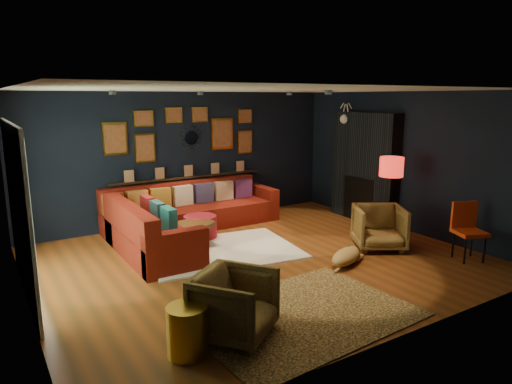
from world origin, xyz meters
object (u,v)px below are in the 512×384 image
coffee_table (193,227)px  gold_stool (187,331)px  dog (346,254)px  floor_lamp (391,171)px  sectional (178,220)px  armchair_right (379,225)px  armchair_left (235,301)px  pouf (200,226)px  orange_chair (467,226)px

coffee_table → gold_stool: size_ratio=1.69×
dog → floor_lamp: bearing=-3.8°
sectional → armchair_right: 3.54m
gold_stool → floor_lamp: (4.54, 1.55, 0.99)m
armchair_left → dog: size_ratio=0.77×
sectional → pouf: 0.44m
armchair_left → gold_stool: 0.59m
pouf → gold_stool: bearing=-117.1°
dog → armchair_right: bearing=-8.0°
sectional → gold_stool: bearing=-111.1°
sectional → armchair_right: size_ratio=4.27×
armchair_right → gold_stool: 4.23m
dog → gold_stool: bearing=174.6°
armchair_left → armchair_right: size_ratio=0.98×
orange_chair → armchair_left: bearing=-154.8°
coffee_table → gold_stool: bearing=-115.4°
armchair_left → coffee_table: bearing=37.7°
sectional → dog: 3.13m
sectional → orange_chair: bearing=-45.5°
orange_chair → floor_lamp: size_ratio=0.61×
coffee_table → dog: coffee_table is taller
pouf → gold_stool: gold_stool is taller
pouf → gold_stool: size_ratio=1.17×
coffee_table → floor_lamp: 3.54m
sectional → armchair_right: sectional is taller
coffee_table → pouf: (0.29, 0.35, -0.12)m
sectional → pouf: bearing=-45.6°
sectional → coffee_table: sectional is taller
sectional → floor_lamp: (3.11, -2.13, 0.92)m
floor_lamp → pouf: bearing=147.1°
armchair_left → floor_lamp: (3.97, 1.49, 0.85)m
sectional → orange_chair: size_ratio=3.80×
coffee_table → armchair_right: (2.59, -1.73, 0.06)m
sectional → orange_chair: orange_chair is taller
coffee_table → orange_chair: 4.39m
orange_chair → dog: (-1.78, 0.79, -0.35)m
armchair_right → orange_chair: size_ratio=0.89×
armchair_right → floor_lamp: 1.02m
sectional → armchair_left: 3.71m
coffee_table → armchair_left: 3.08m
coffee_table → armchair_right: size_ratio=1.07×
gold_stool → orange_chair: orange_chair is taller
coffee_table → armchair_left: armchair_left is taller
armchair_left → gold_stool: bearing=150.9°
floor_lamp → dog: size_ratio=1.46×
coffee_table → orange_chair: (3.38, -2.80, 0.19)m
pouf → armchair_left: armchair_left is taller
pouf → coffee_table: bearing=-129.2°
armchair_right → floor_lamp: size_ratio=0.54×
pouf → armchair_left: bearing=-109.3°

